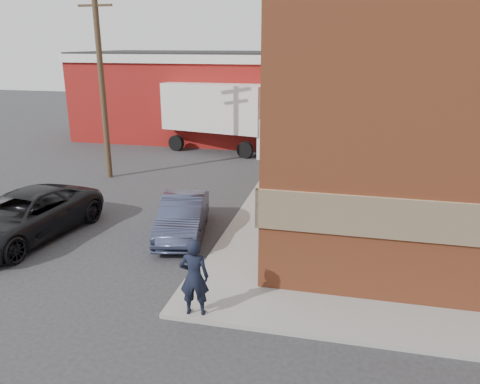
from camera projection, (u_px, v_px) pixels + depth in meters
The scene contains 8 objects.
ground at pixel (203, 284), 12.54m from camera, with size 90.00×90.00×0.00m, color #28282B.
sidewalk_west at pixel (277, 187), 20.73m from camera, with size 1.80×18.00×0.12m, color gray.
warehouse at pixel (206, 95), 31.51m from camera, with size 16.30×8.30×5.60m.
utility_pole at pixel (101, 76), 21.05m from camera, with size 2.00×0.26×9.00m.
man at pixel (194, 277), 10.71m from camera, with size 0.68×0.45×1.88m, color black.
sedan at pixel (183, 216), 15.56m from camera, with size 1.40×4.01×1.32m, color #303650.
suv_a at pixel (24, 216), 15.25m from camera, with size 2.56×5.55×1.54m, color black.
box_truck at pixel (229, 113), 26.96m from camera, with size 8.27×3.89×3.93m.
Camera 1 is at (3.51, -10.66, 6.20)m, focal length 35.00 mm.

